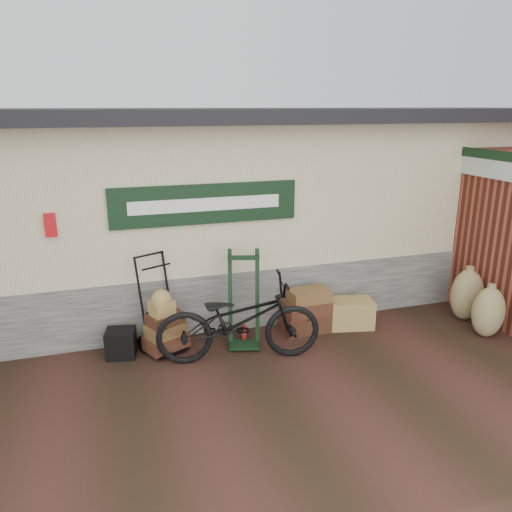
{
  "coord_description": "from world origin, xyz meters",
  "views": [
    {
      "loc": [
        -1.68,
        -5.66,
        3.24
      ],
      "look_at": [
        0.4,
        0.9,
        1.16
      ],
      "focal_mm": 35.0,
      "sensor_mm": 36.0,
      "label": 1
    }
  ],
  "objects": [
    {
      "name": "bicycle",
      "position": [
        -0.09,
        0.1,
        0.63
      ],
      "size": [
        1.08,
        2.25,
        1.25
      ],
      "primitive_type": "imported",
      "rotation": [
        0.0,
        0.0,
        1.41
      ],
      "color": "black",
      "rests_on": "ground"
    },
    {
      "name": "brick_outbuilding",
      "position": [
        4.7,
        1.19,
        1.3
      ],
      "size": [
        1.71,
        4.51,
        2.62
      ],
      "color": "maroon",
      "rests_on": "ground"
    },
    {
      "name": "burlap_sack_left",
      "position": [
        3.66,
        0.27,
        0.41
      ],
      "size": [
        0.54,
        0.46,
        0.82
      ],
      "primitive_type": "ellipsoid",
      "rotation": [
        0.0,
        0.0,
        -0.06
      ],
      "color": "olive",
      "rests_on": "ground"
    },
    {
      "name": "ground",
      "position": [
        0.0,
        0.0,
        0.0
      ],
      "size": [
        80.0,
        80.0,
        0.0
      ],
      "primitive_type": "plane",
      "color": "black",
      "rests_on": "ground"
    },
    {
      "name": "burlap_sack_right",
      "position": [
        3.54,
        -0.33,
        0.38
      ],
      "size": [
        0.54,
        0.48,
        0.76
      ],
      "primitive_type": "ellipsoid",
      "rotation": [
        0.0,
        0.0,
        -0.19
      ],
      "color": "olive",
      "rests_on": "ground"
    },
    {
      "name": "green_barrow",
      "position": [
        0.11,
        0.52,
        0.68
      ],
      "size": [
        0.58,
        0.53,
        1.36
      ],
      "primitive_type": null,
      "rotation": [
        0.0,
        0.0,
        -0.27
      ],
      "color": "black",
      "rests_on": "ground"
    },
    {
      "name": "black_trunk",
      "position": [
        -1.57,
        0.66,
        0.19
      ],
      "size": [
        0.44,
        0.4,
        0.38
      ],
      "primitive_type": "cube",
      "rotation": [
        0.0,
        0.0,
        -0.21
      ],
      "color": "black",
      "rests_on": "ground"
    },
    {
      "name": "station_building",
      "position": [
        -0.01,
        2.74,
        1.61
      ],
      "size": [
        14.4,
        4.1,
        3.2
      ],
      "color": "#4C4C47",
      "rests_on": "ground"
    },
    {
      "name": "porter_trolley",
      "position": [
        -1.04,
        0.73,
        0.68
      ],
      "size": [
        0.83,
        0.75,
        1.36
      ],
      "primitive_type": null,
      "rotation": [
        0.0,
        0.0,
        0.43
      ],
      "color": "black",
      "rests_on": "ground"
    },
    {
      "name": "suitcase_stack",
      "position": [
        1.12,
        0.67,
        0.33
      ],
      "size": [
        0.75,
        0.49,
        0.65
      ],
      "primitive_type": null,
      "rotation": [
        0.0,
        0.0,
        0.04
      ],
      "color": "#341B10",
      "rests_on": "ground"
    },
    {
      "name": "wicker_hamper",
      "position": [
        1.81,
        0.59,
        0.21
      ],
      "size": [
        0.73,
        0.56,
        0.43
      ],
      "primitive_type": "cube",
      "rotation": [
        0.0,
        0.0,
        -0.22
      ],
      "color": "olive",
      "rests_on": "ground"
    }
  ]
}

